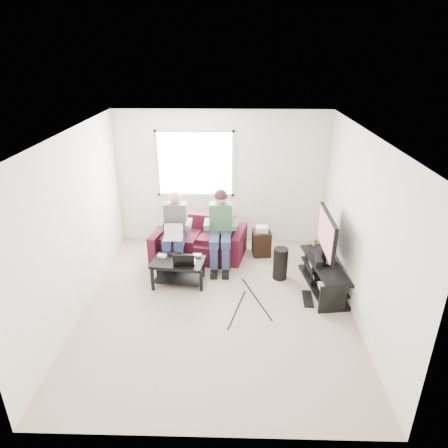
{
  "coord_description": "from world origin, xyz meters",
  "views": [
    {
      "loc": [
        0.24,
        -5.05,
        3.61
      ],
      "look_at": [
        0.09,
        0.6,
        1.09
      ],
      "focal_mm": 32.0,
      "sensor_mm": 36.0,
      "label": 1
    }
  ],
  "objects_px": {
    "subwoofer": "(280,263)",
    "end_table": "(261,242)",
    "tv": "(327,235)",
    "coffee_table": "(178,267)",
    "sofa": "(200,242)",
    "tv_stand": "(323,277)"
  },
  "relations": [
    {
      "from": "tv_stand",
      "to": "end_table",
      "type": "height_order",
      "value": "end_table"
    },
    {
      "from": "subwoofer",
      "to": "end_table",
      "type": "relative_size",
      "value": 0.95
    },
    {
      "from": "tv",
      "to": "end_table",
      "type": "height_order",
      "value": "tv"
    },
    {
      "from": "tv",
      "to": "tv_stand",
      "type": "bearing_deg",
      "value": -88.53
    },
    {
      "from": "coffee_table",
      "to": "tv",
      "type": "relative_size",
      "value": 0.82
    },
    {
      "from": "end_table",
      "to": "coffee_table",
      "type": "bearing_deg",
      "value": -144.02
    },
    {
      "from": "tv_stand",
      "to": "subwoofer",
      "type": "relative_size",
      "value": 2.56
    },
    {
      "from": "tv_stand",
      "to": "end_table",
      "type": "relative_size",
      "value": 2.44
    },
    {
      "from": "tv_stand",
      "to": "tv",
      "type": "distance_m",
      "value": 0.72
    },
    {
      "from": "tv_stand",
      "to": "tv",
      "type": "height_order",
      "value": "tv"
    },
    {
      "from": "tv_stand",
      "to": "tv",
      "type": "bearing_deg",
      "value": 91.47
    },
    {
      "from": "tv_stand",
      "to": "end_table",
      "type": "bearing_deg",
      "value": 130.0
    },
    {
      "from": "sofa",
      "to": "subwoofer",
      "type": "relative_size",
      "value": 3.22
    },
    {
      "from": "coffee_table",
      "to": "tv_stand",
      "type": "bearing_deg",
      "value": -1.99
    },
    {
      "from": "sofa",
      "to": "tv_stand",
      "type": "xyz_separation_m",
      "value": [
        2.09,
        -1.03,
        -0.09
      ]
    },
    {
      "from": "tv",
      "to": "subwoofer",
      "type": "relative_size",
      "value": 1.99
    },
    {
      "from": "coffee_table",
      "to": "tv",
      "type": "bearing_deg",
      "value": 0.43
    },
    {
      "from": "tv",
      "to": "end_table",
      "type": "distance_m",
      "value": 1.53
    },
    {
      "from": "coffee_table",
      "to": "subwoofer",
      "type": "distance_m",
      "value": 1.71
    },
    {
      "from": "subwoofer",
      "to": "end_table",
      "type": "bearing_deg",
      "value": 107.86
    },
    {
      "from": "sofa",
      "to": "coffee_table",
      "type": "relative_size",
      "value": 1.98
    },
    {
      "from": "sofa",
      "to": "subwoofer",
      "type": "height_order",
      "value": "sofa"
    }
  ]
}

